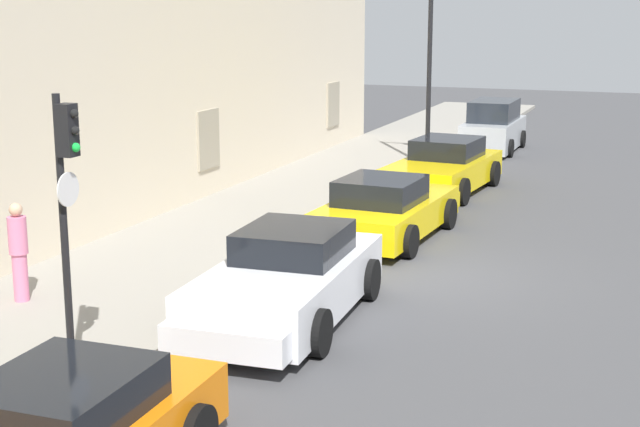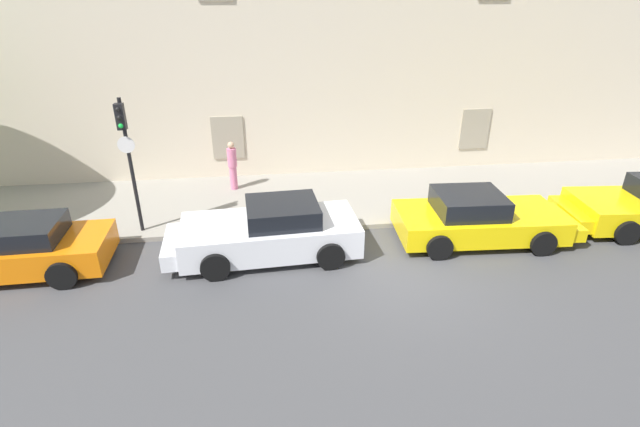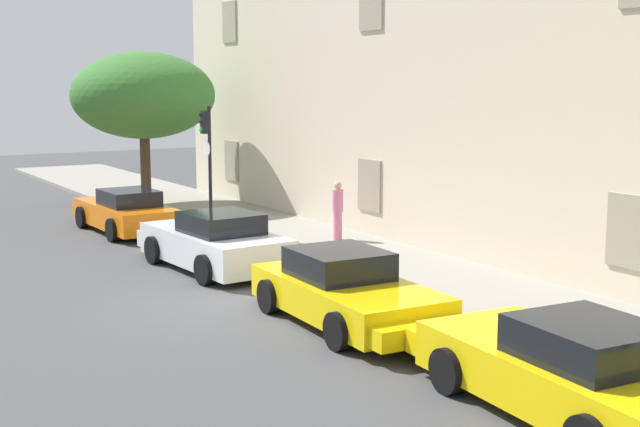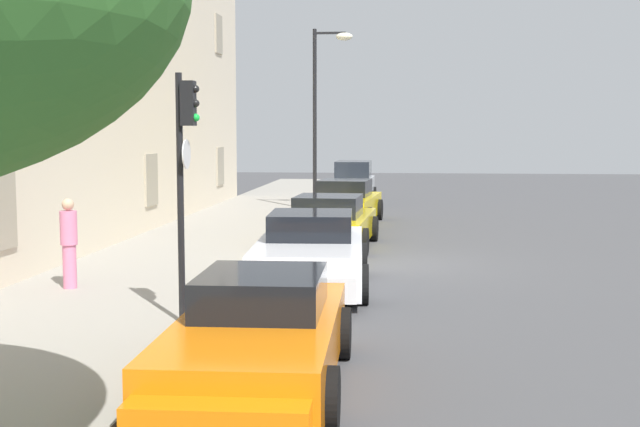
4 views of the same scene
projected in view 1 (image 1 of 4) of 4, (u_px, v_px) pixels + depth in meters
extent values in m
plane|color=#444447|center=(416.00, 273.00, 17.70)|extent=(80.00, 80.00, 0.00)
cube|color=gray|center=(202.00, 248.00, 19.29)|extent=(60.00, 4.49, 0.14)
cube|color=#9E937F|center=(208.00, 139.00, 23.89)|extent=(1.10, 0.06, 1.50)
cube|color=#9E937F|center=(333.00, 104.00, 32.19)|extent=(1.10, 0.06, 1.50)
cube|color=black|center=(64.00, 396.00, 9.47)|extent=(1.84, 1.50, 0.47)
cylinder|color=black|center=(54.00, 411.00, 10.91)|extent=(0.69, 0.26, 0.69)
cube|color=white|center=(287.00, 285.00, 15.02)|extent=(4.63, 2.22, 0.77)
cube|color=black|center=(294.00, 242.00, 15.20)|extent=(1.90, 1.68, 0.49)
cube|color=white|center=(239.00, 331.00, 13.19)|extent=(1.46, 1.89, 0.42)
cylinder|color=black|center=(318.00, 333.00, 13.47)|extent=(0.72, 0.28, 0.71)
cylinder|color=black|center=(193.00, 319.00, 14.06)|extent=(0.72, 0.28, 0.71)
cylinder|color=black|center=(369.00, 279.00, 16.07)|extent=(0.72, 0.28, 0.71)
cylinder|color=black|center=(262.00, 269.00, 16.67)|extent=(0.72, 0.28, 0.71)
cube|color=yellow|center=(386.00, 214.00, 20.30)|extent=(4.55, 2.22, 0.64)
cube|color=black|center=(380.00, 190.00, 19.87)|extent=(1.86, 1.69, 0.53)
cube|color=yellow|center=(414.00, 201.00, 22.06)|extent=(1.43, 1.90, 0.35)
cylinder|color=black|center=(366.00, 206.00, 21.96)|extent=(0.69, 0.27, 0.68)
cylinder|color=black|center=(448.00, 214.00, 21.17)|extent=(0.69, 0.27, 0.68)
cylinder|color=black|center=(317.00, 232.00, 19.50)|extent=(0.69, 0.27, 0.68)
cylinder|color=black|center=(409.00, 241.00, 18.71)|extent=(0.69, 0.27, 0.68)
cube|color=yellow|center=(443.00, 172.00, 25.26)|extent=(4.78, 2.38, 0.70)
cube|color=black|center=(447.00, 148.00, 25.44)|extent=(1.98, 1.75, 0.53)
cube|color=yellow|center=(417.00, 188.00, 23.49)|extent=(1.53, 1.95, 0.39)
cylinder|color=black|center=(462.00, 192.00, 23.62)|extent=(0.72, 0.30, 0.70)
cylinder|color=black|center=(388.00, 185.00, 24.47)|extent=(0.72, 0.30, 0.70)
cylinder|color=black|center=(493.00, 174.00, 26.14)|extent=(0.72, 0.30, 0.70)
cylinder|color=black|center=(425.00, 168.00, 26.99)|extent=(0.72, 0.30, 0.70)
cube|color=#B2B7BC|center=(493.00, 134.00, 32.32)|extent=(3.94, 1.61, 0.94)
cube|color=#1E232B|center=(494.00, 110.00, 32.14)|extent=(2.36, 1.41, 0.69)
cylinder|color=black|center=(510.00, 148.00, 31.03)|extent=(0.61, 0.20, 0.61)
cylinder|color=black|center=(462.00, 146.00, 31.60)|extent=(0.61, 0.20, 0.61)
cylinder|color=black|center=(522.00, 139.00, 33.17)|extent=(0.61, 0.20, 0.61)
cylinder|color=black|center=(477.00, 137.00, 33.74)|extent=(0.61, 0.20, 0.61)
cylinder|color=black|center=(65.00, 240.00, 11.98)|extent=(0.10, 0.10, 3.75)
cube|color=black|center=(67.00, 130.00, 11.62)|extent=(0.22, 0.20, 0.66)
sphere|color=black|center=(74.00, 114.00, 11.54)|extent=(0.12, 0.12, 0.12)
sphere|color=black|center=(75.00, 131.00, 11.58)|extent=(0.12, 0.12, 0.12)
sphere|color=green|center=(76.00, 147.00, 11.63)|extent=(0.12, 0.12, 0.12)
cylinder|color=white|center=(68.00, 189.00, 11.80)|extent=(0.44, 0.02, 0.44)
cylinder|color=black|center=(430.00, 59.00, 27.87)|extent=(0.14, 0.14, 6.45)
cylinder|color=pink|center=(21.00, 277.00, 15.54)|extent=(0.34, 0.34, 0.81)
cylinder|color=pink|center=(18.00, 235.00, 15.38)|extent=(0.43, 0.43, 0.62)
sphere|color=tan|center=(16.00, 210.00, 15.29)|extent=(0.22, 0.22, 0.22)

